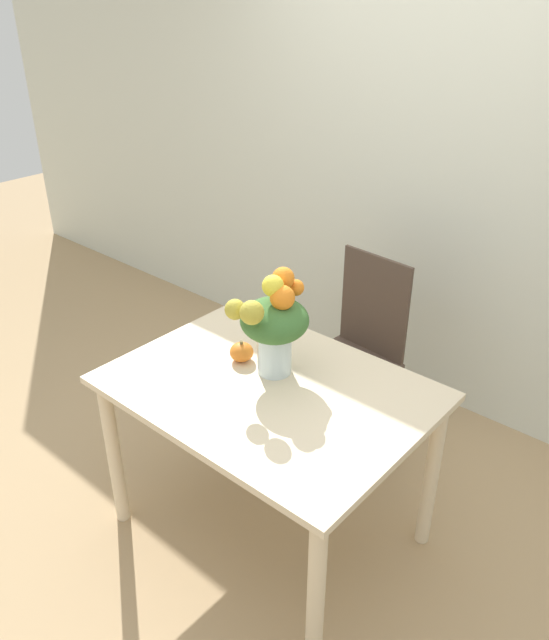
% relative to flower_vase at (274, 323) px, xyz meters
% --- Properties ---
extents(ground_plane, '(12.00, 12.00, 0.00)m').
position_rel_flower_vase_xyz_m(ground_plane, '(0.05, -0.08, -0.99)').
color(ground_plane, tan).
extents(wall_back, '(8.00, 0.06, 2.70)m').
position_rel_flower_vase_xyz_m(wall_back, '(0.05, 1.34, 0.36)').
color(wall_back, silver).
rests_on(wall_back, ground_plane).
extents(dining_table, '(1.21, 0.90, 0.77)m').
position_rel_flower_vase_xyz_m(dining_table, '(0.05, -0.08, -0.33)').
color(dining_table, beige).
rests_on(dining_table, ground_plane).
extents(flower_vase, '(0.27, 0.35, 0.42)m').
position_rel_flower_vase_xyz_m(flower_vase, '(0.00, 0.00, 0.00)').
color(flower_vase, silver).
rests_on(flower_vase, dining_table).
extents(pumpkin, '(0.10, 0.10, 0.09)m').
position_rel_flower_vase_xyz_m(pumpkin, '(-0.16, -0.02, -0.18)').
color(pumpkin, orange).
rests_on(pumpkin, dining_table).
extents(dining_chair_near_window, '(0.45, 0.45, 0.99)m').
position_rel_flower_vase_xyz_m(dining_chair_near_window, '(-0.07, 0.71, -0.48)').
color(dining_chair_near_window, '#47382D').
rests_on(dining_chair_near_window, ground_plane).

